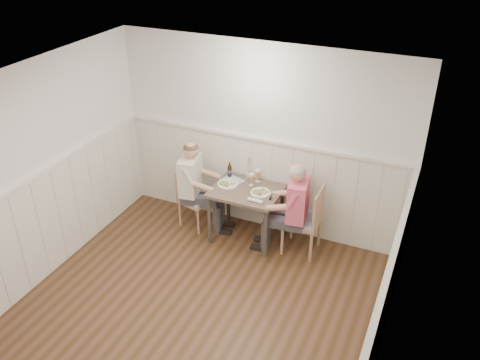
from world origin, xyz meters
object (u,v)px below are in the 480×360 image
(chair_left, at_px, (193,196))
(grass_vase, at_px, (247,168))
(diner_cream, at_px, (194,192))
(chair_right, at_px, (307,218))
(man_in_pink, at_px, (294,216))
(dining_table, at_px, (246,197))
(beer_bottle, at_px, (230,170))

(chair_left, distance_m, grass_vase, 0.87)
(diner_cream, distance_m, grass_vase, 0.81)
(chair_right, relative_size, grass_vase, 2.80)
(chair_right, xyz_separation_m, man_in_pink, (-0.15, -0.08, 0.03))
(dining_table, relative_size, chair_right, 0.95)
(man_in_pink, xyz_separation_m, diner_cream, (-1.44, 0.02, 0.01))
(dining_table, height_order, beer_bottle, beer_bottle)
(beer_bottle, bearing_deg, dining_table, -34.83)
(chair_right, bearing_deg, man_in_pink, -151.88)
(diner_cream, bearing_deg, dining_table, 2.36)
(diner_cream, distance_m, beer_bottle, 0.58)
(chair_right, distance_m, man_in_pink, 0.17)
(beer_bottle, relative_size, grass_vase, 0.63)
(dining_table, height_order, chair_left, chair_left)
(chair_right, bearing_deg, dining_table, -177.79)
(man_in_pink, bearing_deg, beer_bottle, 164.32)
(dining_table, relative_size, chair_left, 1.07)
(dining_table, bearing_deg, beer_bottle, 145.17)
(chair_right, xyz_separation_m, diner_cream, (-1.59, -0.06, 0.04))
(beer_bottle, bearing_deg, chair_left, -154.14)
(chair_left, height_order, beer_bottle, beer_bottle)
(chair_right, bearing_deg, diner_cream, -177.72)
(chair_left, height_order, diner_cream, diner_cream)
(diner_cream, xyz_separation_m, grass_vase, (0.65, 0.34, 0.35))
(dining_table, bearing_deg, chair_left, 178.69)
(chair_right, xyz_separation_m, beer_bottle, (-1.17, 0.21, 0.33))
(chair_left, xyz_separation_m, grass_vase, (0.69, 0.29, 0.45))
(dining_table, height_order, chair_right, chair_right)
(man_in_pink, xyz_separation_m, beer_bottle, (-1.03, 0.29, 0.30))
(chair_right, xyz_separation_m, grass_vase, (-0.94, 0.27, 0.39))
(chair_right, distance_m, chair_left, 1.63)
(dining_table, xyz_separation_m, beer_bottle, (-0.35, 0.24, 0.20))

